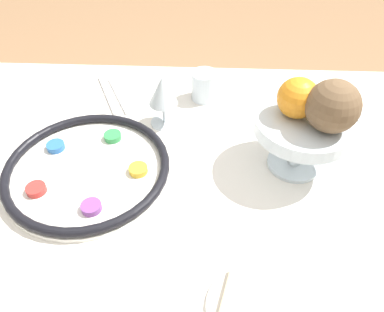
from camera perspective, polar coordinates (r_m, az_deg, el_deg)
dining_table at (r=1.09m, az=-2.51°, el=-18.52°), size 1.30×1.02×0.74m
seder_plate at (r=0.85m, az=-15.64°, el=-1.84°), size 0.36×0.36×0.03m
wine_glass at (r=0.90m, az=-4.50°, el=9.62°), size 0.07×0.07×0.13m
fruit_stand at (r=0.80m, az=16.49°, el=4.00°), size 0.20×0.20×0.13m
orange_fruit at (r=0.77m, az=15.83°, el=8.52°), size 0.08×0.08×0.08m
coconut at (r=0.75m, az=20.67°, el=7.10°), size 0.10×0.10×0.10m
bread_plate at (r=0.65m, az=9.39°, el=-21.91°), size 0.15×0.15×0.02m
cup_near at (r=0.96m, az=22.23°, el=4.43°), size 0.07×0.07×0.08m
cup_mid at (r=1.02m, az=1.88°, el=10.66°), size 0.07×0.07×0.08m
fork_left at (r=1.08m, az=-12.55°, el=9.17°), size 0.10×0.18×0.01m
fork_right at (r=1.07m, az=-10.97°, el=9.18°), size 0.10×0.18×0.01m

